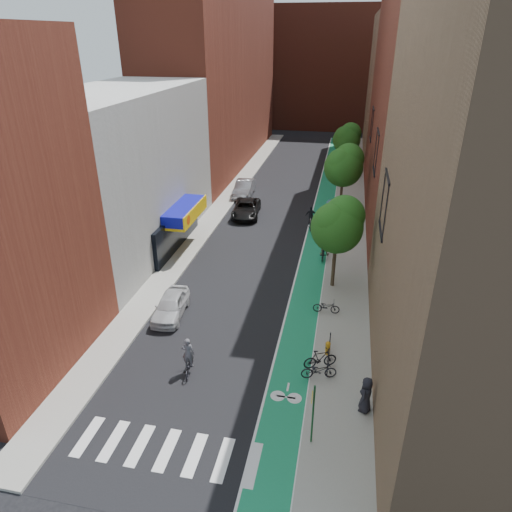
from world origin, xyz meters
The scene contains 26 objects.
ground centered at (0.00, 0.00, 0.00)m, with size 160.00×160.00×0.00m, color black.
bike_lane centered at (4.00, 26.00, 0.01)m, with size 2.00×68.00×0.01m, color #167D49.
sidewalk_left centered at (-6.00, 26.00, 0.07)m, with size 2.00×68.00×0.15m, color gray.
sidewalk_right centered at (6.50, 26.00, 0.07)m, with size 3.00×68.00×0.15m, color gray.
building_left_white centered at (-11.00, 14.00, 6.00)m, with size 8.00×20.00×12.00m, color silver.
building_left_far_red centered at (-11.00, 42.00, 11.00)m, with size 8.00×36.00×22.00m, color maroon.
building_right_near_tan centered at (12.00, 2.00, 9.00)m, with size 8.00×20.00×18.00m, color #8C6B4C.
building_right_mid_red centered at (12.00, 26.00, 11.00)m, with size 8.00×28.00×22.00m, color maroon.
building_right_far_tan centered at (12.00, 50.00, 9.00)m, with size 8.00×20.00×18.00m, color #8C6B4C.
building_far_closure centered at (0.00, 72.00, 10.00)m, with size 30.00×14.00×20.00m, color maroon.
tree_near centered at (5.65, 10.02, 4.66)m, with size 3.40×3.36×6.42m.
tree_mid centered at (5.65, 24.02, 4.89)m, with size 3.55×3.53×6.74m.
tree_far centered at (5.65, 38.02, 4.50)m, with size 3.30×3.25×6.21m.
sign_pole centered at (5.38, -3.50, 1.84)m, with size 0.13×0.71×3.00m.
parked_car_white centered at (-3.86, 4.59, 0.69)m, with size 1.64×4.06×1.38m, color silver.
parked_car_black centered at (-3.04, 22.05, 0.72)m, with size 2.40×5.20×1.44m, color black.
parked_car_silver centered at (-4.55, 27.86, 0.82)m, with size 1.73×4.96×1.63m, color gray.
cyclist_lead centered at (-1.09, -0.21, 0.69)m, with size 0.86×1.72×2.03m.
cyclist_lane_near centered at (4.70, 14.28, 0.95)m, with size 0.92×1.80×2.21m.
cyclist_lane_mid centered at (3.20, 20.08, 0.76)m, with size 1.03×1.87×2.05m.
cyclist_lane_far centered at (4.70, 21.67, 0.99)m, with size 1.34×1.92×2.23m.
parked_bike_near centered at (5.40, 0.52, 0.62)m, with size 0.62×1.77×0.93m, color black.
parked_bike_mid centered at (5.40, 1.34, 0.68)m, with size 0.50×1.77×1.06m, color black.
parked_bike_far centered at (5.40, 6.52, 0.57)m, with size 0.56×1.61×0.85m, color black.
pedestrian centered at (7.60, -1.25, 1.05)m, with size 0.88×0.57×1.80m, color black.
fire_hydrant centered at (5.72, 2.48, 0.57)m, with size 0.28×0.28×0.79m.
Camera 1 is at (5.86, -17.42, 15.50)m, focal length 32.00 mm.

